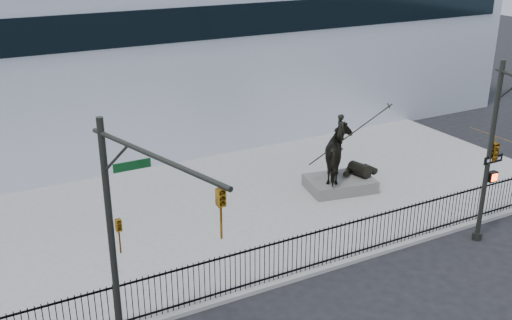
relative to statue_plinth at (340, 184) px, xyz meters
name	(u,v)px	position (x,y,z in m)	size (l,w,h in m)	color
ground	(331,291)	(-4.96, -6.35, -0.42)	(120.00, 120.00, 0.00)	black
plaza	(236,208)	(-4.96, 0.65, -0.35)	(30.00, 12.00, 0.15)	gray
building	(134,53)	(-4.96, 13.65, 4.08)	(44.00, 14.00, 9.00)	silver
picket_fence	(311,250)	(-4.96, -5.10, 0.48)	(22.10, 0.10, 1.50)	black
statue_plinth	(340,184)	(0.00, 0.00, 0.00)	(2.93, 2.01, 0.55)	#595752
equestrian_statue	(343,154)	(0.06, -0.01, 1.42)	(3.69, 2.65, 3.18)	black
traffic_signal_left	(129,239)	(-11.71, -6.97, 3.61)	(1.52, 4.84, 7.00)	black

